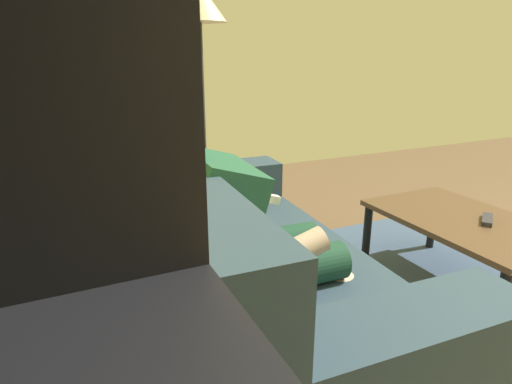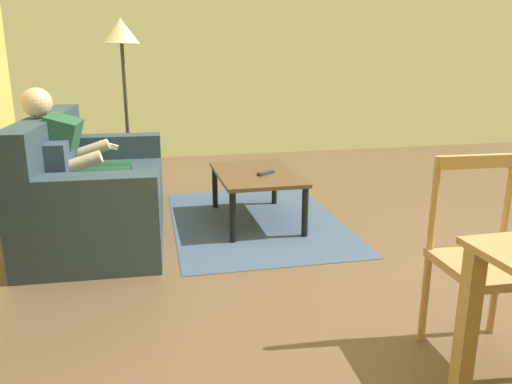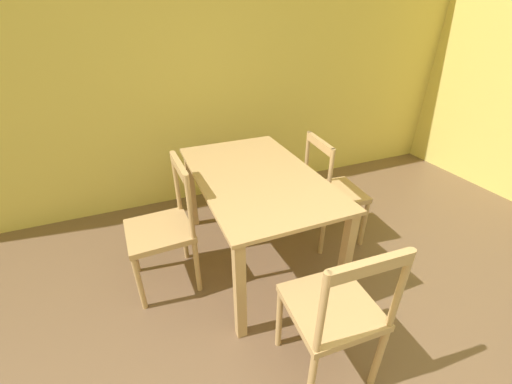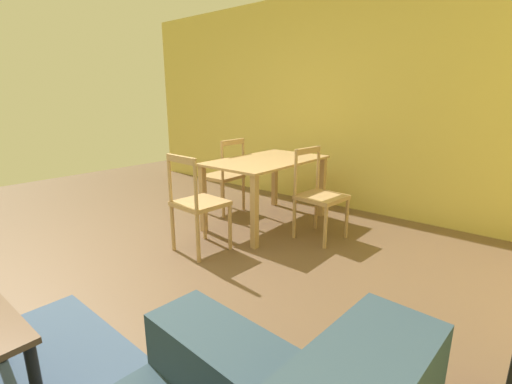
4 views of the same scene
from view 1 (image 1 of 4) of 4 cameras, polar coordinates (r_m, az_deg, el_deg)
The scene contains 6 objects.
couch at distance 1.90m, azimuth -1.84°, elevation -11.96°, with size 1.94×1.03×0.93m.
person_lounging at distance 1.63m, azimuth -1.58°, elevation -6.71°, with size 0.61×0.93×1.15m.
coffee_table at distance 2.62m, azimuth 26.14°, elevation -4.24°, with size 0.99×0.65×0.43m.
tv_remote at distance 2.60m, azimuth 28.61°, elevation -3.27°, with size 0.05×0.17×0.02m, color #2D2D38.
area_rug at distance 2.77m, azimuth 25.08°, elevation -11.37°, with size 2.00×1.40×0.01m, color #3D5170.
floor_lamp at distance 2.95m, azimuth -7.62°, elevation 21.07°, with size 0.36×0.36×1.72m.
Camera 1 is at (-0.27, 2.75, 1.28)m, focal length 29.79 mm.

